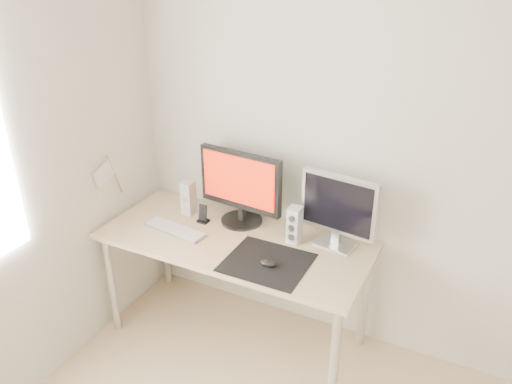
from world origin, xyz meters
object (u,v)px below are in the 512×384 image
(second_monitor, at_px, (338,208))
(speaker_left, at_px, (188,198))
(main_monitor, at_px, (240,185))
(phone_dock, at_px, (203,217))
(speaker_right, at_px, (294,225))
(desk, at_px, (235,250))
(mouse, at_px, (268,263))
(keyboard, at_px, (175,229))

(second_monitor, height_order, speaker_left, second_monitor)
(main_monitor, bearing_deg, speaker_left, -172.20)
(phone_dock, bearing_deg, speaker_right, 3.73)
(main_monitor, relative_size, speaker_left, 2.49)
(desk, bearing_deg, speaker_right, 21.34)
(desk, relative_size, second_monitor, 3.55)
(speaker_right, relative_size, phone_dock, 1.86)
(second_monitor, bearing_deg, speaker_left, -176.89)
(mouse, height_order, keyboard, mouse)
(second_monitor, relative_size, keyboard, 1.04)
(mouse, bearing_deg, phone_dock, 155.52)
(desk, xyz_separation_m, speaker_left, (-0.41, 0.14, 0.19))
(mouse, relative_size, second_monitor, 0.22)
(speaker_right, xyz_separation_m, keyboard, (-0.69, -0.20, -0.10))
(keyboard, bearing_deg, mouse, -8.18)
(desk, bearing_deg, keyboard, -168.35)
(second_monitor, bearing_deg, keyboard, -163.58)
(desk, xyz_separation_m, main_monitor, (-0.06, 0.19, 0.33))
(speaker_left, relative_size, keyboard, 0.51)
(main_monitor, bearing_deg, second_monitor, 0.40)
(speaker_right, distance_m, keyboard, 0.73)
(keyboard, bearing_deg, speaker_left, 100.92)
(speaker_right, relative_size, keyboard, 0.51)
(second_monitor, relative_size, speaker_right, 2.04)
(main_monitor, bearing_deg, phone_dock, -153.87)
(second_monitor, relative_size, phone_dock, 3.79)
(main_monitor, bearing_deg, desk, -73.21)
(speaker_left, bearing_deg, second_monitor, 3.11)
(mouse, relative_size, speaker_left, 0.45)
(mouse, distance_m, speaker_right, 0.31)
(second_monitor, height_order, phone_dock, second_monitor)
(main_monitor, relative_size, second_monitor, 1.22)
(speaker_right, bearing_deg, desk, -158.66)
(desk, xyz_separation_m, phone_dock, (-0.27, 0.09, 0.11))
(second_monitor, height_order, keyboard, second_monitor)
(desk, bearing_deg, second_monitor, 19.46)
(mouse, distance_m, keyboard, 0.68)
(second_monitor, xyz_separation_m, speaker_right, (-0.23, -0.07, -0.13))
(second_monitor, bearing_deg, speaker_right, -163.26)
(desk, distance_m, second_monitor, 0.67)
(phone_dock, bearing_deg, mouse, -24.48)
(phone_dock, bearing_deg, keyboard, -120.72)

